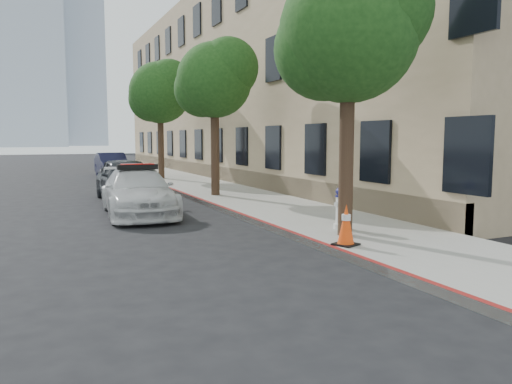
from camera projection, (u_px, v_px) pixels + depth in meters
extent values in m
plane|color=black|center=(183.00, 236.00, 11.01)|extent=(120.00, 120.00, 0.00)
cube|color=gray|center=(200.00, 186.00, 21.54)|extent=(3.20, 50.00, 0.15)
cube|color=maroon|center=(165.00, 188.00, 20.91)|extent=(0.12, 50.00, 0.15)
cube|color=tan|center=(267.00, 87.00, 27.82)|extent=(8.00, 36.00, 10.00)
cube|color=#9EA8B7|center=(20.00, 16.00, 114.92)|extent=(18.00, 14.00, 60.00)
cube|color=#9EA8B7|center=(76.00, 64.00, 134.68)|extent=(14.00, 14.00, 44.00)
cylinder|color=black|center=(346.00, 155.00, 10.18)|extent=(0.30, 0.30, 3.30)
sphere|color=#173C13|center=(349.00, 32.00, 9.92)|extent=(2.80, 2.80, 2.80)
sphere|color=#173C13|center=(375.00, 10.00, 9.77)|extent=(2.24, 2.24, 2.24)
sphere|color=#173C13|center=(325.00, 49.00, 10.08)|extent=(2.10, 2.10, 2.10)
cylinder|color=black|center=(215.00, 150.00, 17.44)|extent=(0.30, 0.30, 3.19)
sphere|color=#173C13|center=(214.00, 80.00, 17.18)|extent=(2.60, 2.60, 2.60)
sphere|color=#173C13|center=(228.00, 68.00, 17.03)|extent=(2.08, 2.08, 2.08)
sphere|color=#173C13|center=(202.00, 89.00, 17.34)|extent=(1.95, 1.95, 1.95)
cylinder|color=black|center=(161.00, 144.00, 24.68)|extent=(0.30, 0.30, 3.41)
sphere|color=#173C13|center=(160.00, 93.00, 24.41)|extent=(3.00, 3.00, 3.00)
sphere|color=#173C13|center=(169.00, 84.00, 24.26)|extent=(2.40, 2.40, 2.40)
sphere|color=#173C13|center=(152.00, 99.00, 24.57)|extent=(2.25, 2.25, 2.25)
imported|color=silver|center=(138.00, 192.00, 13.91)|extent=(2.09, 4.56, 1.29)
cube|color=black|center=(137.00, 167.00, 13.84)|extent=(1.12, 0.35, 0.14)
cube|color=#A50A07|center=(137.00, 165.00, 13.83)|extent=(0.91, 0.28, 0.06)
imported|color=black|center=(126.00, 179.00, 17.11)|extent=(1.83, 4.40, 1.49)
imported|color=black|center=(112.00, 165.00, 27.67)|extent=(1.46, 4.05, 1.33)
cylinder|color=silver|center=(342.00, 226.00, 11.04)|extent=(0.36, 0.36, 0.11)
cylinder|color=silver|center=(342.00, 210.00, 11.00)|extent=(0.27, 0.27, 0.62)
ellipsoid|color=navy|center=(342.00, 191.00, 10.96)|extent=(0.29, 0.29, 0.21)
cylinder|color=silver|center=(342.00, 204.00, 10.99)|extent=(0.40, 0.18, 0.11)
cylinder|color=silver|center=(342.00, 204.00, 10.99)|extent=(0.15, 0.22, 0.11)
cube|color=black|center=(346.00, 244.00, 9.38)|extent=(0.53, 0.53, 0.03)
cone|color=#F6450C|center=(346.00, 224.00, 9.34)|extent=(0.32, 0.32, 0.74)
cylinder|color=white|center=(346.00, 217.00, 9.32)|extent=(0.17, 0.17, 0.11)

